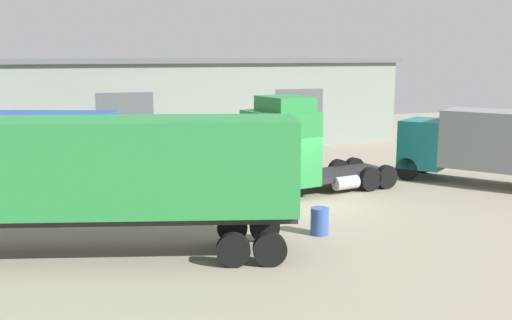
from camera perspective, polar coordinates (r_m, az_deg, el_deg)
The scene contains 8 objects.
ground_plane at distance 23.07m, azimuth 5.49°, elevation -4.36°, with size 60.00×60.00×0.00m, color gray.
warehouse_building at distance 39.44m, azimuth -5.29°, elevation 5.65°, with size 24.75×8.29×5.44m.
tractor_unit_green at distance 24.46m, azimuth 3.35°, elevation 1.07°, with size 6.76×3.63×4.07m.
container_trailer_green at distance 17.51m, azimuth -16.57°, elevation -0.85°, with size 12.57×5.82×3.96m.
box_truck_teal at distance 28.16m, azimuth 21.78°, elevation 1.50°, with size 6.55×7.73×3.30m.
box_truck_orange at distance 27.35m, azimuth -17.26°, elevation 1.46°, with size 7.82×4.88×3.22m.
gravel_pile at distance 34.91m, azimuth 18.05°, elevation 1.17°, with size 4.18×4.18×1.26m.
oil_drum at distance 19.41m, azimuth 6.08°, elevation -5.81°, with size 0.58×0.58×0.88m.
Camera 1 is at (-9.32, -20.32, 5.73)m, focal length 42.00 mm.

